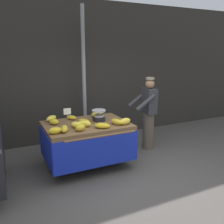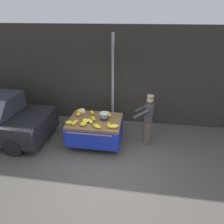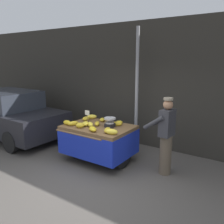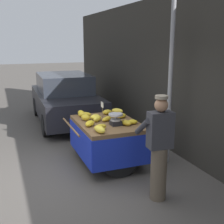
{
  "view_description": "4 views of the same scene",
  "coord_description": "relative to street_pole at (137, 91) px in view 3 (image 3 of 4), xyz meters",
  "views": [
    {
      "loc": [
        -2.1,
        -3.4,
        2.28
      ],
      "look_at": [
        -0.04,
        0.93,
        1.1
      ],
      "focal_mm": 39.49,
      "sensor_mm": 36.0,
      "label": 1
    },
    {
      "loc": [
        0.72,
        -3.93,
        3.85
      ],
      "look_at": [
        -0.02,
        1.06,
        1.2
      ],
      "focal_mm": 30.34,
      "sensor_mm": 36.0,
      "label": 2
    },
    {
      "loc": [
        2.88,
        -3.43,
        2.5
      ],
      "look_at": [
        -0.16,
        1.04,
        1.3
      ],
      "focal_mm": 38.09,
      "sensor_mm": 36.0,
      "label": 3
    },
    {
      "loc": [
        4.88,
        -0.97,
        2.51
      ],
      "look_at": [
        -0.46,
        1.1,
        1.12
      ],
      "focal_mm": 47.02,
      "sensor_mm": 36.0,
      "label": 4
    }
  ],
  "objects": [
    {
      "name": "ground_plane",
      "position": [
        0.16,
        -2.23,
        -1.67
      ],
      "size": [
        60.0,
        60.0,
        0.0
      ],
      "primitive_type": "plane",
      "color": "#514C47"
    },
    {
      "name": "back_wall",
      "position": [
        0.16,
        0.55,
        0.11
      ],
      "size": [
        16.0,
        0.24,
        3.54
      ],
      "primitive_type": "cube",
      "color": "#2D2B26",
      "rests_on": "ground"
    },
    {
      "name": "street_pole",
      "position": [
        0.0,
        0.0,
        0.0
      ],
      "size": [
        0.09,
        0.09,
        3.33
      ],
      "primitive_type": "cylinder",
      "color": "gray",
      "rests_on": "ground"
    },
    {
      "name": "banana_cart",
      "position": [
        -0.39,
        -1.21,
        -1.0
      ],
      "size": [
        1.65,
        1.39,
        0.9
      ],
      "color": "brown",
      "rests_on": "ground"
    },
    {
      "name": "weighing_scale",
      "position": [
        -0.1,
        -1.14,
        -0.64
      ],
      "size": [
        0.28,
        0.28,
        0.24
      ],
      "color": "black",
      "rests_on": "banana_cart"
    },
    {
      "name": "price_sign",
      "position": [
        -0.76,
        -1.19,
        -0.52
      ],
      "size": [
        0.14,
        0.01,
        0.34
      ],
      "color": "#997A51",
      "rests_on": "banana_cart"
    },
    {
      "name": "banana_bunch_0",
      "position": [
        -0.98,
        -0.74,
        -0.7
      ],
      "size": [
        0.29,
        0.28,
        0.12
      ],
      "primitive_type": "ellipsoid",
      "rotation": [
        0.0,
        0.0,
        2.28
      ],
      "color": "yellow",
      "rests_on": "banana_cart"
    },
    {
      "name": "banana_bunch_1",
      "position": [
        0.11,
        -1.53,
        -0.71
      ],
      "size": [
        0.21,
        0.3,
        0.12
      ],
      "primitive_type": "ellipsoid",
      "rotation": [
        0.0,
        0.0,
        0.33
      ],
      "color": "gold",
      "rests_on": "banana_cart"
    },
    {
      "name": "banana_bunch_2",
      "position": [
        -0.92,
        -1.53,
        -0.71
      ],
      "size": [
        0.2,
        0.3,
        0.11
      ],
      "primitive_type": "ellipsoid",
      "rotation": [
        0.0,
        0.0,
        2.83
      ],
      "color": "gold",
      "rests_on": "banana_cart"
    },
    {
      "name": "banana_bunch_3",
      "position": [
        -0.01,
        -0.95,
        -0.71
      ],
      "size": [
        0.28,
        0.22,
        0.11
      ],
      "primitive_type": "ellipsoid",
      "rotation": [
        0.0,
        0.0,
        1.96
      ],
      "color": "gold",
      "rests_on": "banana_cart"
    },
    {
      "name": "banana_bunch_4",
      "position": [
        -0.65,
        -1.39,
        -0.71
      ],
      "size": [
        0.26,
        0.29,
        0.11
      ],
      "primitive_type": "ellipsoid",
      "rotation": [
        0.0,
        0.0,
        0.52
      ],
      "color": "yellow",
      "rests_on": "banana_cart"
    },
    {
      "name": "banana_bunch_5",
      "position": [
        -0.57,
        -0.8,
        -0.72
      ],
      "size": [
        0.24,
        0.28,
        0.09
      ],
      "primitive_type": "ellipsoid",
      "rotation": [
        0.0,
        0.0,
        0.56
      ],
      "color": "gold",
      "rests_on": "banana_cart"
    },
    {
      "name": "banana_bunch_6",
      "position": [
        -0.23,
        -1.63,
        -0.71
      ],
      "size": [
        0.32,
        0.29,
        0.1
      ],
      "primitive_type": "ellipsoid",
      "rotation": [
        0.0,
        0.0,
        0.94
      ],
      "color": "gold",
      "rests_on": "banana_cart"
    },
    {
      "name": "banana_bunch_7",
      "position": [
        0.26,
        -1.59,
        -0.7
      ],
      "size": [
        0.3,
        0.2,
        0.13
      ],
      "primitive_type": "ellipsoid",
      "rotation": [
        0.0,
        0.0,
        1.85
      ],
      "color": "yellow",
      "rests_on": "banana_cart"
    },
    {
      "name": "banana_bunch_8",
      "position": [
        -0.05,
        -0.8,
        -0.72
      ],
      "size": [
        0.21,
        0.24,
        0.09
      ],
      "primitive_type": "ellipsoid",
      "rotation": [
        0.0,
        0.0,
        2.82
      ],
      "color": "gold",
      "rests_on": "banana_cart"
    },
    {
      "name": "banana_bunch_9",
      "position": [
        -0.5,
        -1.39,
        -0.7
      ],
      "size": [
        0.29,
        0.28,
        0.12
      ],
      "primitive_type": "ellipsoid",
      "rotation": [
        0.0,
        0.0,
        0.83
      ],
      "color": "yellow",
      "rests_on": "banana_cart"
    },
    {
      "name": "banana_bunch_10",
      "position": [
        -1.09,
        -1.57,
        -0.7
      ],
      "size": [
        0.24,
        0.14,
        0.12
      ],
      "primitive_type": "ellipsoid",
      "rotation": [
        0.0,
        0.0,
        1.61
      ],
      "color": "gold",
      "rests_on": "banana_cart"
    },
    {
      "name": "banana_bunch_11",
      "position": [
        -0.98,
        -0.99,
        -0.71
      ],
      "size": [
        0.23,
        0.28,
        0.11
      ],
      "primitive_type": "ellipsoid",
      "rotation": [
        0.0,
        0.0,
        0.35
      ],
      "color": "gold",
      "rests_on": "banana_cart"
    },
    {
      "name": "banana_bunch_12",
      "position": [
        -0.65,
        -1.59,
        -0.7
      ],
      "size": [
        0.25,
        0.24,
        0.13
      ],
      "primitive_type": "ellipsoid",
      "rotation": [
        0.0,
        0.0,
        2.1
      ],
      "color": "gold",
      "rests_on": "banana_cart"
    },
    {
      "name": "banana_bunch_13",
      "position": [
        -0.44,
        -1.2,
        -0.71
      ],
      "size": [
        0.24,
        0.29,
        0.1
      ],
      "primitive_type": "ellipsoid",
      "rotation": [
        0.0,
        0.0,
        0.56
      ],
      "color": "gold",
      "rests_on": "banana_cart"
    },
    {
      "name": "vendor_person",
      "position": [
        1.24,
        -0.94,
        -0.79
      ],
      "size": [
        0.6,
        0.55,
        1.71
      ],
      "color": "brown",
      "rests_on": "ground"
    },
    {
      "name": "parked_car",
      "position": [
        -3.92,
        -1.32,
        -0.91
      ],
      "size": [
        3.95,
        1.83,
        1.51
      ],
      "color": "black",
      "rests_on": "ground"
    }
  ]
}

